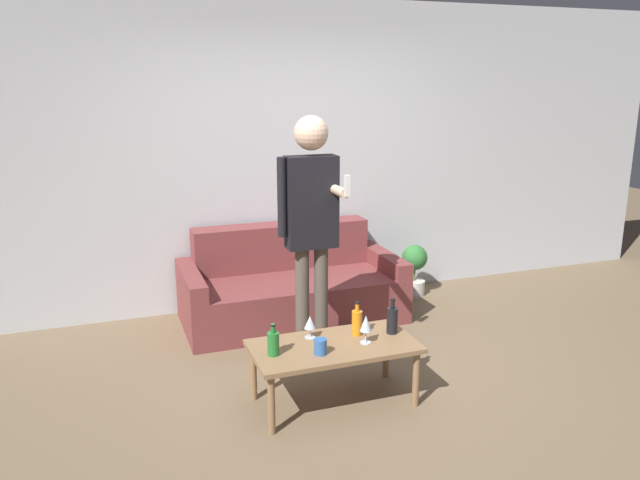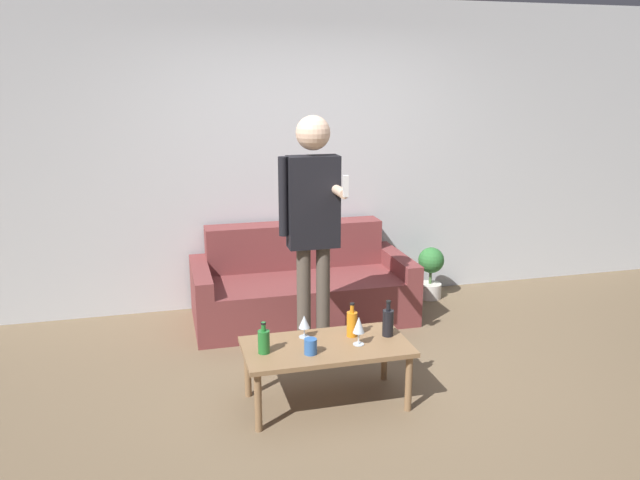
% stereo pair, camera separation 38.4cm
% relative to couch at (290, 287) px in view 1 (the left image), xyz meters
% --- Properties ---
extents(ground_plane, '(16.00, 16.00, 0.00)m').
position_rel_couch_xyz_m(ground_plane, '(0.12, -1.51, -0.28)').
color(ground_plane, '#756047').
extents(wall_back, '(8.00, 0.06, 2.70)m').
position_rel_couch_xyz_m(wall_back, '(0.12, 0.46, 1.07)').
color(wall_back, silver).
rests_on(wall_back, ground_plane).
extents(couch, '(1.85, 0.88, 0.78)m').
position_rel_couch_xyz_m(couch, '(0.00, 0.00, 0.00)').
color(couch, brown).
rests_on(couch, ground_plane).
extents(coffee_table, '(1.05, 0.53, 0.40)m').
position_rel_couch_xyz_m(coffee_table, '(-0.18, -1.51, 0.08)').
color(coffee_table, '#8E6B47').
rests_on(coffee_table, ground_plane).
extents(bottle_orange, '(0.07, 0.07, 0.23)m').
position_rel_couch_xyz_m(bottle_orange, '(0.02, -1.42, 0.22)').
color(bottle_orange, orange).
rests_on(bottle_orange, coffee_table).
extents(bottle_green, '(0.07, 0.07, 0.24)m').
position_rel_couch_xyz_m(bottle_green, '(0.25, -1.47, 0.22)').
color(bottle_green, black).
rests_on(bottle_green, coffee_table).
extents(bottle_dark, '(0.07, 0.07, 0.20)m').
position_rel_couch_xyz_m(bottle_dark, '(-0.58, -1.53, 0.21)').
color(bottle_dark, '#23752D').
rests_on(bottle_dark, coffee_table).
extents(wine_glass_near, '(0.07, 0.07, 0.15)m').
position_rel_couch_xyz_m(wine_glass_near, '(-0.29, -1.36, 0.23)').
color(wine_glass_near, silver).
rests_on(wine_glass_near, coffee_table).
extents(wine_glass_far, '(0.07, 0.07, 0.19)m').
position_rel_couch_xyz_m(wine_glass_far, '(0.02, -1.56, 0.25)').
color(wine_glass_far, silver).
rests_on(wine_glass_far, coffee_table).
extents(cup_on_table, '(0.08, 0.08, 0.10)m').
position_rel_couch_xyz_m(cup_on_table, '(-0.31, -1.62, 0.17)').
color(cup_on_table, '#3366B2').
rests_on(cup_on_table, coffee_table).
extents(person_standing_front, '(0.42, 0.44, 1.78)m').
position_rel_couch_xyz_m(person_standing_front, '(-0.11, -0.86, 0.82)').
color(person_standing_front, brown).
rests_on(person_standing_front, ground_plane).
extents(potted_plant, '(0.24, 0.24, 0.49)m').
position_rel_couch_xyz_m(potted_plant, '(1.29, 0.16, -0.00)').
color(potted_plant, silver).
rests_on(potted_plant, ground_plane).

